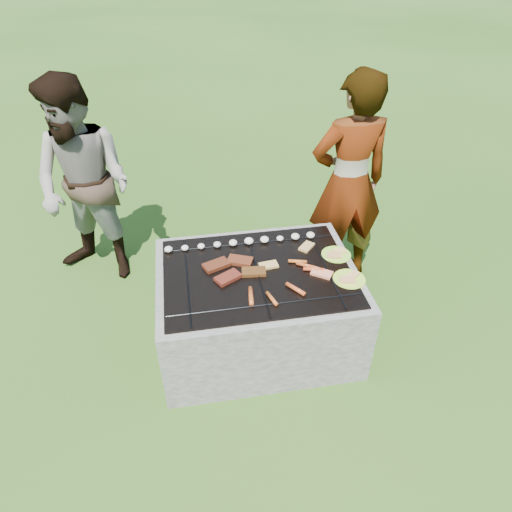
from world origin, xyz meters
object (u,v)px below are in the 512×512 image
at_px(bystander, 85,186).
at_px(plate_far, 336,255).
at_px(plate_near, 349,279).
at_px(cook, 348,183).
at_px(fire_pit, 257,309).

bearing_deg(bystander, plate_far, 1.18).
relative_size(plate_far, plate_near, 0.93).
distance_m(plate_far, bystander, 1.94).
distance_m(plate_far, cook, 0.66).
distance_m(fire_pit, plate_near, 0.67).
bearing_deg(fire_pit, bystander, 139.22).
bearing_deg(plate_far, fire_pit, -170.77).
distance_m(plate_near, cook, 0.89).
bearing_deg(fire_pit, plate_near, -17.25).
bearing_deg(bystander, cook, 19.11).
distance_m(fire_pit, plate_far, 0.66).
relative_size(plate_near, bystander, 0.14).
height_order(fire_pit, cook, cook).
bearing_deg(plate_near, plate_far, 89.92).
bearing_deg(fire_pit, cook, 38.77).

